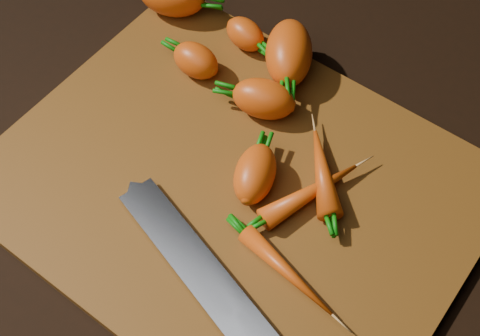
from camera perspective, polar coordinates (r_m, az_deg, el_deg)
The scene contains 11 objects.
ground at distance 0.73m, azimuth -0.47°, elevation -2.01°, with size 2.00×2.00×0.01m, color black.
cutting_board at distance 0.72m, azimuth -0.47°, elevation -1.57°, with size 0.50×0.40×0.01m, color #62380F.
carrot_1 at distance 0.80m, azimuth -3.79°, elevation 9.15°, with size 0.06×0.04×0.04m, color #E6510E.
carrot_2 at distance 0.80m, azimuth 4.19°, elevation 9.78°, with size 0.10×0.06×0.06m, color #E6510E.
carrot_3 at distance 0.70m, azimuth 1.29°, elevation -0.50°, with size 0.07×0.04×0.04m, color #E6510E.
carrot_4 at distance 0.76m, azimuth 2.02°, elevation 5.92°, with size 0.07×0.05×0.05m, color #E6510E.
carrot_5 at distance 0.83m, azimuth 0.45°, elevation 11.36°, with size 0.06×0.04×0.04m, color #E6510E.
carrot_6 at distance 0.70m, azimuth 6.05°, elevation -2.09°, with size 0.12×0.03×0.03m, color #E6510E.
carrot_7 at distance 0.66m, azimuth 4.05°, elevation -8.85°, with size 0.12×0.02×0.02m, color #E6510E.
carrot_8 at distance 0.72m, azimuth 7.05°, elevation -0.32°, with size 0.11×0.03×0.03m, color #E6510E.
knife at distance 0.66m, azimuth -2.75°, elevation -9.56°, with size 0.35×0.13×0.02m.
Camera 1 is at (0.23, -0.30, 0.62)m, focal length 50.00 mm.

